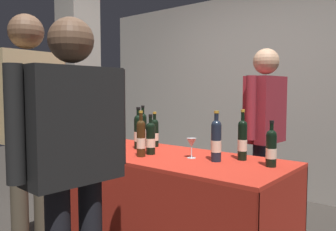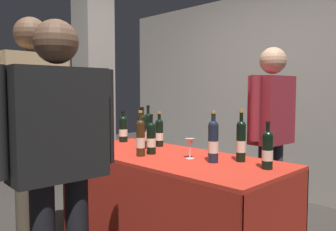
% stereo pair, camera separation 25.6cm
% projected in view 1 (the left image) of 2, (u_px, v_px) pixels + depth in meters
% --- Properties ---
extents(back_partition, '(5.16, 0.12, 2.41)m').
position_uv_depth(back_partition, '(273.00, 93.00, 4.07)').
color(back_partition, '#9E998E').
rests_on(back_partition, ground_plane).
extents(concrete_pillar, '(0.37, 0.37, 2.90)m').
position_uv_depth(concrete_pillar, '(79.00, 72.00, 4.03)').
color(concrete_pillar, gray).
rests_on(concrete_pillar, ground_plane).
extents(tasting_table, '(1.81, 0.78, 0.75)m').
position_uv_depth(tasting_table, '(168.00, 184.00, 2.60)').
color(tasting_table, red).
rests_on(tasting_table, ground_plane).
extents(featured_wine_bottle, '(0.07, 0.07, 0.36)m').
position_uv_depth(featured_wine_bottle, '(242.00, 139.00, 2.39)').
color(featured_wine_bottle, black).
rests_on(featured_wine_bottle, tasting_table).
extents(display_bottle_0, '(0.07, 0.07, 0.36)m').
position_uv_depth(display_bottle_0, '(143.00, 129.00, 3.00)').
color(display_bottle_0, black).
rests_on(display_bottle_0, tasting_table).
extents(display_bottle_1, '(0.07, 0.07, 0.30)m').
position_uv_depth(display_bottle_1, '(271.00, 148.00, 2.18)').
color(display_bottle_1, black).
rests_on(display_bottle_1, tasting_table).
extents(display_bottle_2, '(0.07, 0.07, 0.30)m').
position_uv_depth(display_bottle_2, '(155.00, 132.00, 2.97)').
color(display_bottle_2, black).
rests_on(display_bottle_2, tasting_table).
extents(display_bottle_3, '(0.07, 0.07, 0.34)m').
position_uv_depth(display_bottle_3, '(141.00, 138.00, 2.51)').
color(display_bottle_3, '#38230F').
rests_on(display_bottle_3, tasting_table).
extents(display_bottle_4, '(0.07, 0.07, 0.32)m').
position_uv_depth(display_bottle_4, '(92.00, 132.00, 2.95)').
color(display_bottle_4, '#38230F').
rests_on(display_bottle_4, tasting_table).
extents(display_bottle_5, '(0.07, 0.07, 0.35)m').
position_uv_depth(display_bottle_5, '(216.00, 140.00, 2.34)').
color(display_bottle_5, '#192333').
rests_on(display_bottle_5, tasting_table).
extents(display_bottle_6, '(0.07, 0.07, 0.31)m').
position_uv_depth(display_bottle_6, '(151.00, 138.00, 2.61)').
color(display_bottle_6, black).
rests_on(display_bottle_6, tasting_table).
extents(display_bottle_7, '(0.07, 0.07, 0.35)m').
position_uv_depth(display_bottle_7, '(138.00, 131.00, 2.84)').
color(display_bottle_7, black).
rests_on(display_bottle_7, tasting_table).
extents(display_bottle_8, '(0.08, 0.08, 0.30)m').
position_uv_depth(display_bottle_8, '(116.00, 129.00, 3.19)').
color(display_bottle_8, black).
rests_on(display_bottle_8, tasting_table).
extents(wine_glass_near_vendor, '(0.07, 0.07, 0.15)m').
position_uv_depth(wine_glass_near_vendor, '(192.00, 143.00, 2.46)').
color(wine_glass_near_vendor, silver).
rests_on(wine_glass_near_vendor, tasting_table).
extents(vendor_presenter, '(0.24, 0.55, 1.59)m').
position_uv_depth(vendor_presenter, '(265.00, 125.00, 2.93)').
color(vendor_presenter, '#2D3347').
rests_on(vendor_presenter, ground_plane).
extents(taster_foreground_right, '(0.24, 0.64, 1.59)m').
position_uv_depth(taster_foreground_right, '(73.00, 149.00, 1.67)').
color(taster_foreground_right, black).
rests_on(taster_foreground_right, ground_plane).
extents(taster_foreground_left, '(0.24, 0.63, 1.77)m').
position_uv_depth(taster_foreground_left, '(28.00, 113.00, 2.43)').
color(taster_foreground_left, '#4C4233').
rests_on(taster_foreground_left, ground_plane).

